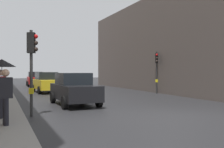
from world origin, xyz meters
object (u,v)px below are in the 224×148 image
(car_red_sedan, at_px, (35,79))
(pedestrian_with_umbrella, at_px, (1,72))
(traffic_light_near_right, at_px, (32,57))
(car_yellow_taxi, at_px, (47,82))
(car_dark_suv, at_px, (74,89))
(traffic_light_mid_street, at_px, (157,65))
(pedestrian_in_dark_coat, at_px, (6,94))

(car_red_sedan, xyz_separation_m, pedestrian_with_umbrella, (-3.84, -22.70, 0.96))
(pedestrian_with_umbrella, bearing_deg, traffic_light_near_right, 35.71)
(car_yellow_taxi, relative_size, car_dark_suv, 1.01)
(car_yellow_taxi, distance_m, car_red_sedan, 10.21)
(car_yellow_taxi, relative_size, pedestrian_with_umbrella, 2.01)
(car_yellow_taxi, bearing_deg, pedestrian_with_umbrella, -106.12)
(traffic_light_near_right, xyz_separation_m, pedestrian_with_umbrella, (-1.16, -0.83, -0.60))
(traffic_light_mid_street, height_order, traffic_light_near_right, traffic_light_near_right)
(car_yellow_taxi, bearing_deg, car_red_sedan, 88.70)
(car_yellow_taxi, height_order, pedestrian_with_umbrella, pedestrian_with_umbrella)
(traffic_light_mid_street, height_order, car_red_sedan, traffic_light_mid_street)
(traffic_light_mid_street, bearing_deg, pedestrian_with_umbrella, -146.26)
(traffic_light_near_right, bearing_deg, pedestrian_with_umbrella, -144.29)
(traffic_light_mid_street, bearing_deg, traffic_light_near_right, -146.48)
(car_dark_suv, height_order, pedestrian_with_umbrella, pedestrian_with_umbrella)
(traffic_light_mid_street, xyz_separation_m, pedestrian_with_umbrella, (-11.74, -7.84, -0.54))
(car_yellow_taxi, height_order, car_dark_suv, same)
(traffic_light_near_right, xyz_separation_m, pedestrian_in_dark_coat, (-1.03, -2.22, -1.31))
(traffic_light_near_right, bearing_deg, pedestrian_in_dark_coat, -114.84)
(pedestrian_with_umbrella, bearing_deg, car_red_sedan, 80.40)
(car_yellow_taxi, distance_m, pedestrian_with_umbrella, 13.03)
(traffic_light_mid_street, distance_m, car_yellow_taxi, 9.48)
(car_dark_suv, bearing_deg, car_red_sedan, 89.54)
(car_dark_suv, xyz_separation_m, car_red_sedan, (0.15, 19.03, 0.00))
(car_yellow_taxi, xyz_separation_m, pedestrian_in_dark_coat, (-3.48, -13.88, 0.25))
(pedestrian_in_dark_coat, bearing_deg, car_red_sedan, 81.24)
(car_dark_suv, distance_m, pedestrian_in_dark_coat, 6.18)
(traffic_light_near_right, height_order, car_dark_suv, traffic_light_near_right)
(traffic_light_mid_street, bearing_deg, car_red_sedan, 117.99)
(traffic_light_mid_street, relative_size, car_red_sedan, 0.81)
(car_red_sedan, bearing_deg, traffic_light_mid_street, -62.01)
(traffic_light_near_right, bearing_deg, car_yellow_taxi, 78.14)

